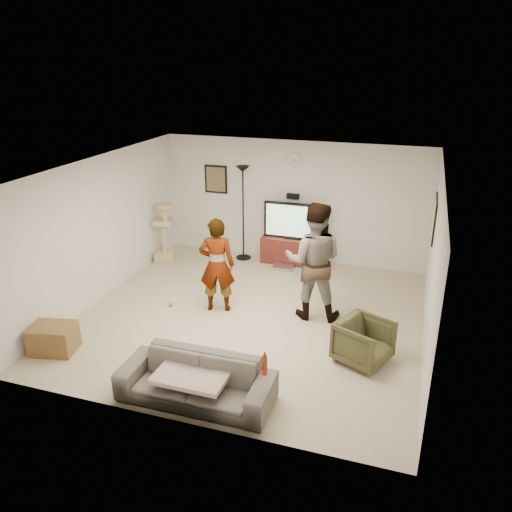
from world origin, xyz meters
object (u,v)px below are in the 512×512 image
(beer_bottle, at_px, (265,365))
(armchair, at_px, (364,342))
(cat_tree, at_px, (164,232))
(side_table, at_px, (53,338))
(sofa, at_px, (196,380))
(person_left, at_px, (217,265))
(person_right, at_px, (314,261))
(tv, at_px, (294,221))
(tv_stand, at_px, (293,250))
(floor_lamp, at_px, (243,214))

(beer_bottle, relative_size, armchair, 0.36)
(cat_tree, bearing_deg, side_table, -88.00)
(sofa, height_order, side_table, sofa)
(person_left, relative_size, beer_bottle, 6.52)
(person_right, xyz_separation_m, side_table, (-3.35, -2.26, -0.77))
(tv, height_order, side_table, tv)
(person_left, xyz_separation_m, armchair, (2.55, -0.85, -0.50))
(beer_bottle, xyz_separation_m, side_table, (-3.35, 0.39, -0.49))
(beer_bottle, height_order, side_table, beer_bottle)
(tv, distance_m, side_table, 5.12)
(person_right, height_order, side_table, person_right)
(tv_stand, height_order, armchair, armchair)
(tv, distance_m, cat_tree, 2.72)
(tv_stand, relative_size, floor_lamp, 0.66)
(tv, xyz_separation_m, sofa, (-0.03, -4.80, -0.63))
(tv_stand, height_order, sofa, sofa)
(tv_stand, bearing_deg, armchair, -60.57)
(side_table, bearing_deg, cat_tree, 92.00)
(sofa, bearing_deg, person_right, 71.03)
(tv, xyz_separation_m, cat_tree, (-2.62, -0.70, -0.29))
(person_left, height_order, side_table, person_left)
(cat_tree, height_order, armchair, cat_tree)
(tv, bearing_deg, sofa, -90.36)
(person_right, bearing_deg, armchair, 124.44)
(beer_bottle, xyz_separation_m, armchair, (0.99, 1.52, -0.38))
(tv, bearing_deg, beer_bottle, -79.79)
(floor_lamp, xyz_separation_m, cat_tree, (-1.54, -0.62, -0.36))
(beer_bottle, distance_m, armchair, 1.85)
(tv_stand, distance_m, tv, 0.65)
(tv, distance_m, armchair, 3.81)
(beer_bottle, relative_size, side_table, 0.40)
(floor_lamp, bearing_deg, tv, 4.10)
(armchair, bearing_deg, person_left, 95.48)
(floor_lamp, xyz_separation_m, person_left, (0.37, -2.35, -0.18))
(cat_tree, distance_m, person_right, 3.79)
(floor_lamp, relative_size, side_table, 3.19)
(person_left, distance_m, sofa, 2.53)
(cat_tree, height_order, side_table, cat_tree)
(floor_lamp, relative_size, armchair, 2.86)
(tv_stand, relative_size, tv, 1.05)
(floor_lamp, bearing_deg, side_table, -108.06)
(tv, distance_m, person_left, 2.53)
(cat_tree, height_order, sofa, cat_tree)
(tv, xyz_separation_m, side_table, (-2.49, -4.42, -0.71))
(tv_stand, bearing_deg, floor_lamp, -175.90)
(sofa, relative_size, beer_bottle, 7.79)
(person_right, bearing_deg, beer_bottle, 83.32)
(sofa, bearing_deg, armchair, 38.70)
(person_left, distance_m, person_right, 1.60)
(tv, bearing_deg, side_table, -119.39)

